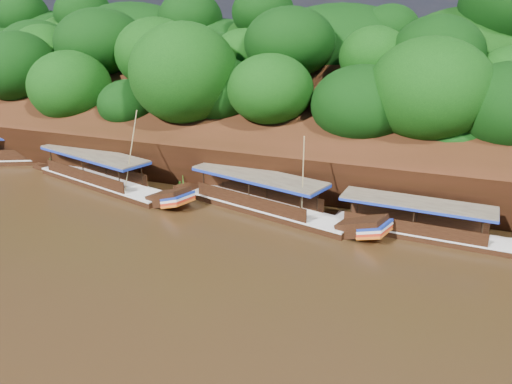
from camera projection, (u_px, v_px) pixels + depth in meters
ground at (202, 254)px, 27.77m from camera, size 160.00×160.00×0.00m
riverbank at (316, 136)px, 46.97m from camera, size 120.00×30.06×19.40m
boat_0 at (438, 232)px, 29.46m from camera, size 13.47×2.90×6.04m
boat_1 at (276, 207)px, 33.11m from camera, size 14.70×5.64×6.38m
boat_2 at (109, 181)px, 38.31m from camera, size 16.00×6.24×6.94m
boat_3 at (8, 156)px, 44.99m from camera, size 14.23×8.67×3.16m
reeds at (211, 181)px, 37.35m from camera, size 49.38×2.35×2.13m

